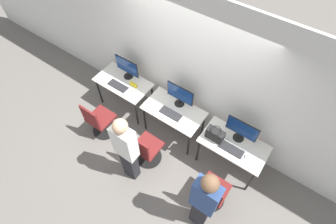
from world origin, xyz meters
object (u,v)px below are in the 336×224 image
Objects in this scene: mouse_center at (184,120)px; person_right at (204,201)px; keyboard_left at (118,86)px; monitor_right at (242,130)px; office_chair_left at (100,122)px; keyboard_center at (171,114)px; office_chair_center at (146,150)px; office_chair_right at (212,193)px; keyboard_right at (231,149)px; handbag at (215,134)px; mouse_right at (247,156)px; monitor_center at (180,95)px; monitor_left at (127,67)px; person_center at (126,149)px; mouse_left at (128,92)px.

person_right is at bearing -46.71° from mouse_center.
keyboard_left is 2.43m from monitor_right.
office_chair_left reaches higher than keyboard_left.
keyboard_center is at bearing 140.44° from person_right.
office_chair_center is 1.00× the size of office_chair_right.
office_chair_center is 1.47m from keyboard_right.
handbag is (-0.41, 0.70, 0.48)m from office_chair_right.
monitor_center is at bearing 169.06° from mouse_right.
keyboard_center and keyboard_right have the same top height.
handbag is at bearing -7.16° from monitor_left.
monitor_center is (1.16, 0.99, 0.62)m from office_chair_left.
monitor_left is 1.20m from monitor_center.
person_center is 1.53m from office_chair_right.
office_chair_right is 0.68m from person_right.
person_right is at bearing -28.15° from monitor_left.
keyboard_center is (1.16, 0.71, 0.38)m from office_chair_left.
monitor_right reaches higher than mouse_center.
handbag is at bearing 179.09° from mouse_right.
monitor_left is at bearing 151.85° from person_right.
monitor_center is 0.31× the size of person_right.
monitor_left is 0.39m from keyboard_left.
keyboard_left is 1.48m from mouse_center.
mouse_left is at bearing -177.11° from mouse_center.
monitor_right is at bearing 35.23° from handbag.
monitor_center and monitor_right have the same top height.
mouse_right is at bearing 79.94° from person_right.
mouse_left is at bearing -179.06° from keyboard_right.
monitor_center is 1.00× the size of monitor_right.
office_chair_right is 2.99× the size of handbag.
keyboard_center is at bearing -177.95° from mouse_center.
keyboard_left is 1.20m from keyboard_center.
office_chair_right is at bearing 0.48° from office_chair_left.
monitor_left is 1.26m from keyboard_center.
mouse_left is 0.05× the size of person_center.
person_center is at bearing -132.87° from handbag.
mouse_left is at bearing 144.48° from office_chair_center.
office_chair_left is at bearing -157.99° from monitor_right.
monitor_left is at bearing 174.22° from mouse_right.
keyboard_right is at bearing 0.56° from keyboard_left.
monitor_right is 0.43m from mouse_right.
office_chair_right is at bearing 90.00° from person_right.
mouse_center is at bearing 64.43° from office_chair_center.
handbag is (2.08, 0.05, 0.11)m from keyboard_left.
office_chair_right reaches higher than mouse_left.
keyboard_left is at bearing 177.52° from mouse_left.
monitor_left is at bearing 172.84° from handbag.
monitor_left and monitor_right have the same top height.
handbag reaches higher than office_chair_center.
person_right is at bearing -24.38° from mouse_left.
keyboard_left is 1.27m from monitor_center.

